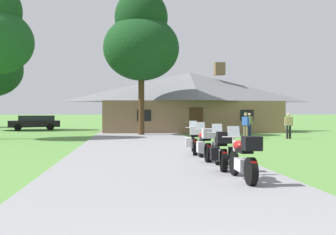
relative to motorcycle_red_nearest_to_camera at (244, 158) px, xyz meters
name	(u,v)px	position (x,y,z in m)	size (l,w,h in m)	color
ground_plane	(143,142)	(-1.89, 13.23, -0.62)	(500.00, 500.00, 0.00)	#56893D
asphalt_driveway	(144,145)	(-1.89, 11.23, -0.59)	(6.40, 80.00, 0.06)	gray
motorcycle_red_nearest_to_camera	(244,158)	(0.00, 0.00, 0.00)	(0.66, 2.08, 1.30)	black
motorcycle_black_second_in_row	(221,150)	(-0.06, 2.02, -0.01)	(0.85, 2.08, 1.30)	black
motorcycle_red_third_in_row	(206,144)	(-0.10, 4.13, -0.01)	(0.73, 2.08, 1.30)	black
motorcycle_silver_farthest_in_row	(194,140)	(-0.13, 6.24, -0.01)	(0.87, 2.08, 1.30)	black
stone_lodge	(190,101)	(2.78, 25.47, 2.08)	(15.86, 7.11, 6.14)	#896B4C
bystander_olive_shirt_near_lodge	(249,123)	(5.89, 18.05, 0.31)	(0.38, 0.48, 1.67)	navy
bystander_blue_shirt_beside_signpost	(246,124)	(4.96, 15.92, 0.33)	(0.41, 0.42, 1.69)	#75664C
bystander_tan_shirt_by_tree	(289,124)	(7.61, 15.27, 0.31)	(0.55, 0.25, 1.67)	black
tree_by_lodge_front	(141,39)	(-1.72, 20.00, 6.47)	(5.59, 5.59, 10.76)	#422D19
parked_black_suv_far_left	(35,122)	(-11.42, 29.19, 0.16)	(4.91, 2.88, 1.40)	black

